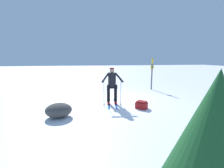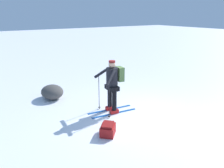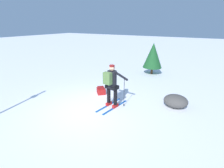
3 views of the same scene
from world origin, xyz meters
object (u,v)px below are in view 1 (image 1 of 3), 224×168
(skier, at_px, (112,83))
(dropped_backpack, at_px, (142,105))
(rock_boulder, at_px, (59,110))
(pine_tree, at_px, (213,138))
(trail_marker, at_px, (152,71))

(skier, height_order, dropped_backpack, skier)
(dropped_backpack, bearing_deg, skier, 141.56)
(rock_boulder, bearing_deg, skier, 29.95)
(rock_boulder, bearing_deg, dropped_backpack, 6.41)
(rock_boulder, height_order, pine_tree, pine_tree)
(trail_marker, relative_size, rock_boulder, 2.29)
(skier, bearing_deg, rock_boulder, -150.05)
(dropped_backpack, relative_size, pine_tree, 0.28)
(dropped_backpack, xyz_separation_m, rock_boulder, (-3.45, -0.39, 0.11))
(skier, xyz_separation_m, pine_tree, (0.21, -5.59, 0.23))
(trail_marker, xyz_separation_m, pine_tree, (-3.18, -8.47, -0.04))
(dropped_backpack, xyz_separation_m, trail_marker, (2.21, 3.81, 1.15))
(trail_marker, bearing_deg, rock_boulder, -143.50)
(rock_boulder, bearing_deg, trail_marker, 36.50)
(skier, bearing_deg, trail_marker, 40.39)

